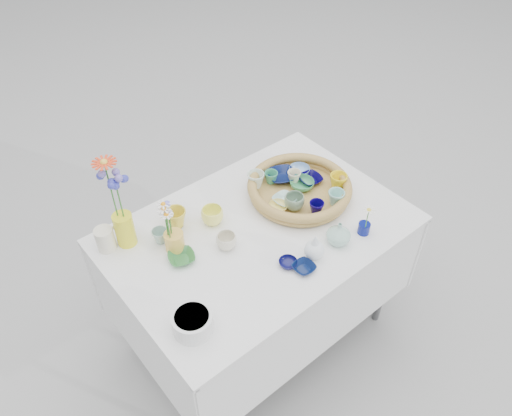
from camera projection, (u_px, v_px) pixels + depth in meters
ground at (258, 331)px, 2.64m from camera, size 80.00×80.00×0.00m
display_table at (258, 331)px, 2.64m from camera, size 1.26×0.86×0.77m
wicker_tray at (299, 189)px, 2.26m from camera, size 0.47×0.47×0.08m
tray_ceramic_0 at (282, 176)px, 2.33m from camera, size 0.17×0.17×0.03m
tray_ceramic_1 at (310, 179)px, 2.32m from camera, size 0.12×0.12×0.03m
tray_ceramic_2 at (338, 182)px, 2.27m from camera, size 0.10×0.10×0.07m
tray_ceramic_3 at (302, 184)px, 2.29m from camera, size 0.12×0.12×0.04m
tray_ceramic_4 at (294, 202)px, 2.17m from camera, size 0.10×0.10×0.07m
tray_ceramic_5 at (285, 200)px, 2.21m from camera, size 0.10×0.10×0.02m
tray_ceramic_6 at (256, 180)px, 2.28m from camera, size 0.09×0.09×0.07m
tray_ceramic_7 at (294, 177)px, 2.31m from camera, size 0.07×0.07×0.06m
tray_ceramic_8 at (299, 171)px, 2.36m from camera, size 0.10×0.10×0.03m
tray_ceramic_9 at (316, 208)px, 2.15m from camera, size 0.07×0.07×0.06m
tray_ceramic_10 at (278, 207)px, 2.18m from camera, size 0.09×0.09×0.03m
tray_ceramic_11 at (336, 198)px, 2.19m from camera, size 0.09×0.09×0.07m
tray_ceramic_12 at (271, 177)px, 2.30m from camera, size 0.08×0.08×0.06m
loose_ceramic_0 at (176, 218)px, 2.11m from camera, size 0.12×0.12×0.08m
loose_ceramic_1 at (212, 216)px, 2.13m from camera, size 0.13×0.13×0.07m
loose_ceramic_2 at (182, 258)px, 1.98m from camera, size 0.13×0.13×0.03m
loose_ceramic_3 at (226, 241)px, 2.02m from camera, size 0.10×0.10×0.07m
loose_ceramic_4 at (288, 263)px, 1.97m from camera, size 0.08×0.08×0.02m
loose_ceramic_5 at (160, 236)px, 2.05m from camera, size 0.08×0.08×0.06m
loose_ceramic_6 at (304, 268)px, 1.95m from camera, size 0.09×0.09×0.02m
fluted_bowl at (192, 322)px, 1.73m from camera, size 0.17×0.17×0.08m
bud_vase_paleblue at (315, 246)px, 1.96m from camera, size 0.09×0.09×0.12m
bud_vase_seafoam at (339, 233)px, 2.03m from camera, size 0.12×0.12×0.10m
bud_vase_cobalt at (364, 228)px, 2.09m from camera, size 0.07×0.07×0.05m
single_daisy at (367, 219)px, 2.03m from camera, size 0.07×0.07×0.12m
tall_vase_yellow at (125, 229)px, 2.01m from camera, size 0.11×0.11×0.15m
gerbera at (111, 190)px, 1.88m from camera, size 0.12×0.12×0.28m
hydrangea at (119, 198)px, 1.90m from camera, size 0.09×0.09×0.27m
white_pitcher at (105, 239)px, 2.01m from camera, size 0.12×0.09×0.10m
daisy_cup at (175, 241)px, 2.01m from camera, size 0.08×0.08×0.09m
daisy_posy at (168, 218)px, 1.93m from camera, size 0.10×0.10×0.17m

